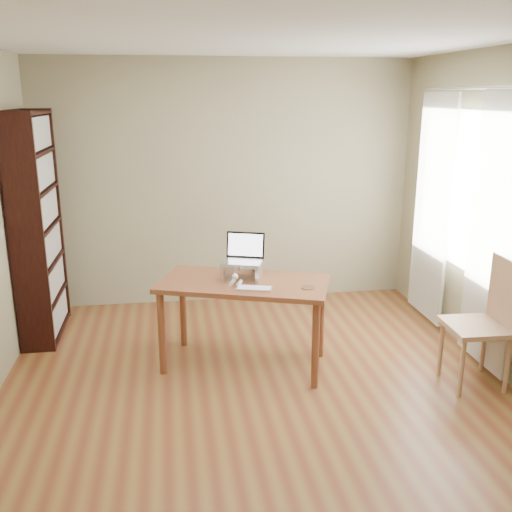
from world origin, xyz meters
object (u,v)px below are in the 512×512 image
Objects in this scene: bookshelf at (37,227)px; desk at (244,293)px; laptop at (241,254)px; keyboard at (254,288)px; cat at (240,269)px; chair at (487,318)px.

bookshelf is 2.07m from desk.
laptop is 1.26× the size of keyboard.
cat is (-0.07, 0.33, 0.06)m from keyboard.
bookshelf is at bearing 175.13° from cat.
desk is 0.25m from keyboard.
chair is at bearing 4.13° from keyboard.
cat is at bearing 118.78° from keyboard.
desk is at bearing -70.40° from laptop.
desk is 1.48× the size of chair.
bookshelf is 4.27× the size of cat.
keyboard is at bearing -56.74° from desk.
desk is at bearing -28.16° from bookshelf.
bookshelf reaches higher than cat.
keyboard is (0.05, -0.36, -0.18)m from laptop.
chair is at bearing -23.37° from bookshelf.
laptop is 0.77× the size of cat.
laptop is at bearing -24.63° from bookshelf.
keyboard is at bearing -56.90° from cat.
desk is at bearing 120.04° from keyboard.
chair reaches higher than desk.
desk is 5.02× the size of keyboard.
cat is at bearing -25.57° from bookshelf.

